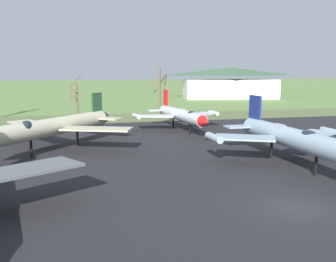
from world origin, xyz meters
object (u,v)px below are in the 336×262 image
Objects in this scene: jet_fighter_rear_center at (182,115)px; jet_fighter_rear_left at (52,127)px; info_placard_rear_center at (207,136)px; visitor_building at (230,83)px; jet_fighter_front_left at (295,138)px.

jet_fighter_rear_left is at bearing -149.53° from jet_fighter_rear_center.
visitor_building is (28.41, 61.51, 3.52)m from info_placard_rear_center.
jet_fighter_rear_center is at bearing 30.47° from jet_fighter_rear_left.
jet_fighter_rear_left is 0.55× the size of visitor_building.
jet_fighter_rear_center is 7.81m from info_placard_rear_center.
visitor_building reaches higher than info_placard_rear_center.
jet_fighter_front_left is at bearing -30.04° from jet_fighter_rear_left.
jet_fighter_rear_center is 15.60× the size of info_placard_rear_center.
jet_fighter_rear_center is 0.99× the size of jet_fighter_rear_left.
info_placard_rear_center is (-2.92, 12.46, -1.78)m from jet_fighter_front_left.
jet_fighter_front_left is 1.16× the size of jet_fighter_rear_center.
visitor_building reaches higher than jet_fighter_rear_left.
jet_fighter_front_left is 12.92m from info_placard_rear_center.
jet_fighter_front_left is 18.16× the size of info_placard_rear_center.
jet_fighter_front_left is 1.15× the size of jet_fighter_rear_left.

